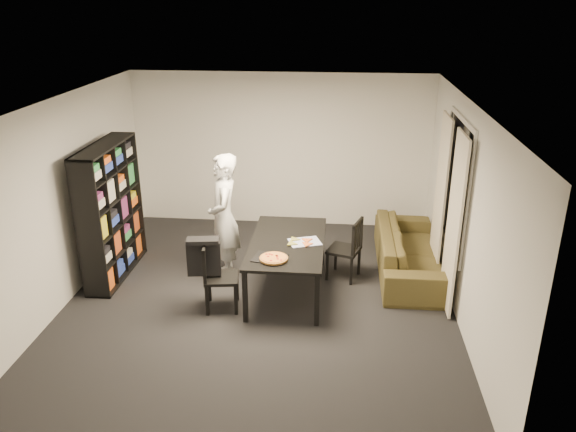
# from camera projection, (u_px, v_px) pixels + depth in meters

# --- Properties ---
(room) EXTENTS (5.01, 5.51, 2.61)m
(room) POSITION_uv_depth(u_px,v_px,m) (258.00, 209.00, 6.92)
(room) COLOR black
(room) RESTS_ON ground
(window_pane) EXTENTS (0.02, 1.40, 1.60)m
(window_pane) POSITION_uv_depth(u_px,v_px,m) (456.00, 184.00, 7.18)
(window_pane) COLOR black
(window_pane) RESTS_ON room
(window_frame) EXTENTS (0.03, 1.52, 1.72)m
(window_frame) POSITION_uv_depth(u_px,v_px,m) (456.00, 184.00, 7.18)
(window_frame) COLOR white
(window_frame) RESTS_ON room
(curtain_left) EXTENTS (0.03, 0.70, 2.25)m
(curtain_left) POSITION_uv_depth(u_px,v_px,m) (454.00, 224.00, 6.84)
(curtain_left) COLOR beige
(curtain_left) RESTS_ON room
(curtain_right) EXTENTS (0.03, 0.70, 2.25)m
(curtain_right) POSITION_uv_depth(u_px,v_px,m) (440.00, 196.00, 7.80)
(curtain_right) COLOR beige
(curtain_right) RESTS_ON room
(bookshelf) EXTENTS (0.35, 1.50, 1.90)m
(bookshelf) POSITION_uv_depth(u_px,v_px,m) (111.00, 212.00, 7.79)
(bookshelf) COLOR black
(bookshelf) RESTS_ON room
(dining_table) EXTENTS (0.97, 1.75, 0.73)m
(dining_table) POSITION_uv_depth(u_px,v_px,m) (287.00, 246.00, 7.41)
(dining_table) COLOR black
(dining_table) RESTS_ON room
(chair_left) EXTENTS (0.47, 0.47, 0.90)m
(chair_left) POSITION_uv_depth(u_px,v_px,m) (214.00, 272.00, 7.05)
(chair_left) COLOR black
(chair_left) RESTS_ON room
(chair_right) EXTENTS (0.52, 0.52, 0.89)m
(chair_right) POSITION_uv_depth(u_px,v_px,m) (350.00, 245.00, 7.80)
(chair_right) COLOR black
(chair_right) RESTS_ON room
(draped_jacket) EXTENTS (0.43, 0.23, 0.50)m
(draped_jacket) POSITION_uv_depth(u_px,v_px,m) (204.00, 255.00, 6.96)
(draped_jacket) COLOR black
(draped_jacket) RESTS_ON chair_left
(person) EXTENTS (0.56, 0.73, 1.80)m
(person) POSITION_uv_depth(u_px,v_px,m) (224.00, 218.00, 7.70)
(person) COLOR silver
(person) RESTS_ON room
(baking_tray) EXTENTS (0.45, 0.39, 0.01)m
(baking_tray) POSITION_uv_depth(u_px,v_px,m) (270.00, 258.00, 6.92)
(baking_tray) COLOR black
(baking_tray) RESTS_ON dining_table
(pepperoni_pizza) EXTENTS (0.35, 0.35, 0.03)m
(pepperoni_pizza) POSITION_uv_depth(u_px,v_px,m) (274.00, 258.00, 6.86)
(pepperoni_pizza) COLOR #97622B
(pepperoni_pizza) RESTS_ON dining_table
(kitchen_towel) EXTENTS (0.48, 0.42, 0.01)m
(kitchen_towel) POSITION_uv_depth(u_px,v_px,m) (305.00, 242.00, 7.36)
(kitchen_towel) COLOR silver
(kitchen_towel) RESTS_ON dining_table
(pizza_slices) EXTENTS (0.46, 0.42, 0.01)m
(pizza_slices) POSITION_uv_depth(u_px,v_px,m) (300.00, 242.00, 7.34)
(pizza_slices) COLOR gold
(pizza_slices) RESTS_ON dining_table
(sofa) EXTENTS (0.86, 2.19, 0.64)m
(sofa) POSITION_uv_depth(u_px,v_px,m) (409.00, 251.00, 8.06)
(sofa) COLOR #41371A
(sofa) RESTS_ON room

